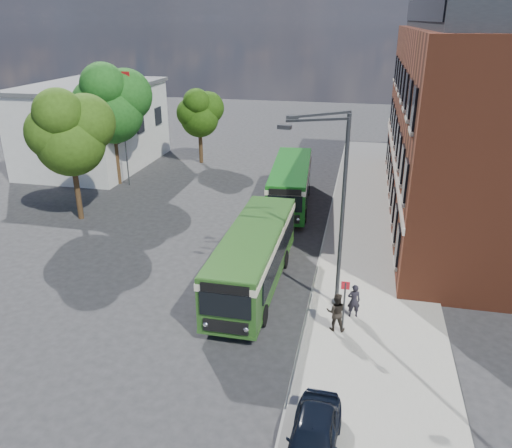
% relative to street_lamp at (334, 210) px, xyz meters
% --- Properties ---
extents(ground, '(120.00, 120.00, 0.00)m').
position_rel_street_lamp_xyz_m(ground, '(-4.84, 2.00, -4.79)').
color(ground, '#262729').
rests_on(ground, ground).
extents(pavement, '(6.00, 48.00, 0.15)m').
position_rel_street_lamp_xyz_m(pavement, '(2.16, 10.00, -4.72)').
color(pavement, gray).
rests_on(pavement, ground).
extents(kerb_line, '(0.12, 48.00, 0.01)m').
position_rel_street_lamp_xyz_m(kerb_line, '(-0.89, 10.00, -4.79)').
color(kerb_line, beige).
rests_on(kerb_line, ground).
extents(brick_office, '(12.10, 26.00, 14.20)m').
position_rel_street_lamp_xyz_m(brick_office, '(9.16, 14.00, 2.18)').
color(brick_office, brown).
rests_on(brick_office, ground).
extents(white_building, '(9.40, 13.40, 7.30)m').
position_rel_street_lamp_xyz_m(white_building, '(-22.84, 20.00, -1.13)').
color(white_building, silver).
rests_on(white_building, ground).
extents(flagpole, '(0.95, 0.10, 9.00)m').
position_rel_street_lamp_xyz_m(flagpole, '(-17.29, 15.00, 0.15)').
color(flagpole, '#343638').
rests_on(flagpole, ground).
extents(street_lamp, '(2.96, 2.38, 9.00)m').
position_rel_street_lamp_xyz_m(street_lamp, '(0.00, 0.00, 0.00)').
color(street_lamp, '#343638').
rests_on(street_lamp, ground).
extents(bus_stop_sign, '(0.35, 0.08, 2.52)m').
position_rel_street_lamp_xyz_m(bus_stop_sign, '(0.76, -2.20, -3.28)').
color(bus_stop_sign, '#343638').
rests_on(bus_stop_sign, ground).
extents(bus_front, '(2.67, 10.47, 3.02)m').
position_rel_street_lamp_xyz_m(bus_front, '(-3.84, 1.00, -2.96)').
color(bus_front, '#2A561D').
rests_on(bus_front, ground).
extents(bus_rear, '(3.38, 10.53, 3.02)m').
position_rel_street_lamp_xyz_m(bus_rear, '(-3.85, 13.16, -2.96)').
color(bus_rear, '#18661A').
rests_on(bus_rear, ground).
extents(parked_car, '(1.69, 3.82, 1.28)m').
position_rel_street_lamp_xyz_m(parked_car, '(0.25, -8.99, -4.00)').
color(parked_car, black).
rests_on(parked_car, pavement).
extents(pedestrian_a, '(0.66, 0.52, 1.60)m').
position_rel_street_lamp_xyz_m(pedestrian_a, '(1.16, -0.96, -3.84)').
color(pedestrian_a, black).
rests_on(pedestrian_a, pavement).
extents(pedestrian_b, '(0.85, 0.67, 1.74)m').
position_rel_street_lamp_xyz_m(pedestrian_b, '(0.46, -2.16, -3.77)').
color(pedestrian_b, black).
rests_on(pedestrian_b, pavement).
extents(tree_left, '(5.18, 4.92, 8.75)m').
position_rel_street_lamp_xyz_m(tree_left, '(-17.22, 7.48, 1.14)').
color(tree_left, '#352413').
rests_on(tree_left, ground).
extents(tree_mid, '(5.71, 5.43, 9.64)m').
position_rel_street_lamp_xyz_m(tree_mid, '(-18.26, 15.18, 1.75)').
color(tree_mid, '#352413').
rests_on(tree_mid, ground).
extents(tree_right, '(4.08, 3.88, 6.90)m').
position_rel_street_lamp_xyz_m(tree_right, '(-13.74, 22.85, -0.12)').
color(tree_right, '#352413').
rests_on(tree_right, ground).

